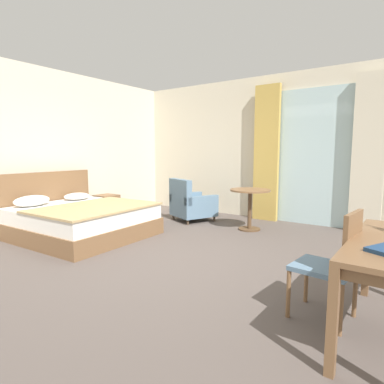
% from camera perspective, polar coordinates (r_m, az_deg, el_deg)
% --- Properties ---
extents(ground, '(6.51, 7.04, 0.10)m').
position_cam_1_polar(ground, '(4.34, -5.77, -12.20)').
color(ground, '#564C47').
extents(wall_back, '(6.11, 0.12, 2.90)m').
position_cam_1_polar(wall_back, '(6.88, 12.37, 7.52)').
color(wall_back, beige).
rests_on(wall_back, ground).
extents(wall_left, '(0.12, 6.64, 2.90)m').
position_cam_1_polar(wall_left, '(6.47, -26.50, 6.97)').
color(wall_left, beige).
rests_on(wall_left, ground).
extents(balcony_glass_door, '(1.37, 0.02, 2.55)m').
position_cam_1_polar(balcony_glass_door, '(6.46, 20.81, 5.71)').
color(balcony_glass_door, silver).
rests_on(balcony_glass_door, ground).
extents(curtain_panel_left, '(0.50, 0.10, 2.68)m').
position_cam_1_polar(curtain_panel_left, '(6.65, 13.03, 6.61)').
color(curtain_panel_left, tan).
rests_on(curtain_panel_left, ground).
extents(curtain_panel_right, '(0.50, 0.10, 2.68)m').
position_cam_1_polar(curtain_panel_right, '(6.19, 28.74, 5.89)').
color(curtain_panel_right, beige).
rests_on(curtain_panel_right, ground).
extents(bed, '(2.07, 1.90, 1.02)m').
position_cam_1_polar(bed, '(5.64, -19.24, -4.53)').
color(bed, brown).
rests_on(bed, ground).
extents(nightstand, '(0.42, 0.42, 0.47)m').
position_cam_1_polar(nightstand, '(7.11, -14.86, -2.39)').
color(nightstand, brown).
rests_on(nightstand, ground).
extents(desk_chair, '(0.50, 0.46, 0.92)m').
position_cam_1_polar(desk_chair, '(2.89, 23.89, -11.12)').
color(desk_chair, slate).
rests_on(desk_chair, ground).
extents(armchair_by_window, '(0.93, 0.95, 0.85)m').
position_cam_1_polar(armchair_by_window, '(6.48, -0.18, -2.19)').
color(armchair_by_window, slate).
rests_on(armchair_by_window, ground).
extents(round_cafe_table, '(0.70, 0.70, 0.73)m').
position_cam_1_polar(round_cafe_table, '(5.78, 10.21, -1.37)').
color(round_cafe_table, brown).
rests_on(round_cafe_table, ground).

